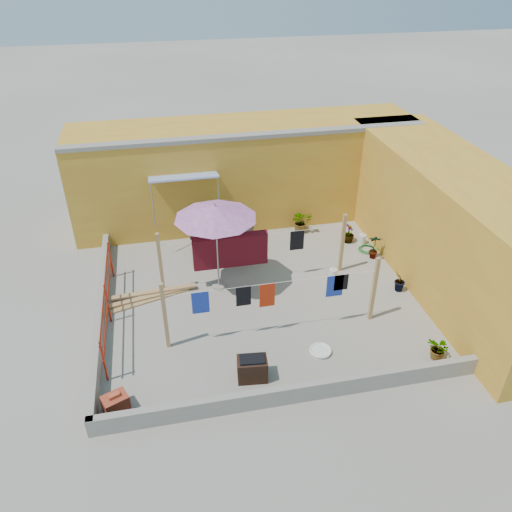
% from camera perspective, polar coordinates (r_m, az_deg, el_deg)
% --- Properties ---
extents(ground, '(80.00, 80.00, 0.00)m').
position_cam_1_polar(ground, '(13.30, 0.50, -4.74)').
color(ground, '#9E998E').
rests_on(ground, ground).
extents(wall_back, '(11.00, 3.27, 3.21)m').
position_cam_1_polar(wall_back, '(16.58, -1.24, 9.67)').
color(wall_back, gold).
rests_on(wall_back, ground).
extents(wall_right, '(2.40, 9.00, 3.20)m').
position_cam_1_polar(wall_right, '(14.29, 21.41, 3.29)').
color(wall_right, gold).
rests_on(wall_right, ground).
extents(parapet_front, '(8.30, 0.16, 0.44)m').
position_cam_1_polar(parapet_front, '(10.59, 4.75, -15.33)').
color(parapet_front, gray).
rests_on(parapet_front, ground).
extents(parapet_left, '(0.16, 7.30, 0.44)m').
position_cam_1_polar(parapet_left, '(13.09, -17.32, -5.97)').
color(parapet_left, gray).
rests_on(parapet_left, ground).
extents(red_railing, '(0.05, 4.20, 1.10)m').
position_cam_1_polar(red_railing, '(12.61, -16.70, -4.64)').
color(red_railing, '#A42310').
rests_on(red_railing, ground).
extents(clothesline_rig, '(5.09, 2.35, 1.80)m').
position_cam_1_polar(clothesline_rig, '(13.08, -2.27, 0.08)').
color(clothesline_rig, tan).
rests_on(clothesline_rig, ground).
extents(patio_umbrella, '(2.80, 2.80, 2.54)m').
position_cam_1_polar(patio_umbrella, '(12.51, -4.66, 4.96)').
color(patio_umbrella, gray).
rests_on(patio_umbrella, ground).
extents(outdoor_table, '(1.94, 1.35, 0.82)m').
position_cam_1_polar(outdoor_table, '(14.65, -3.84, 2.54)').
color(outdoor_table, black).
rests_on(outdoor_table, ground).
extents(brick_stack, '(0.60, 0.53, 0.43)m').
position_cam_1_polar(brick_stack, '(10.81, -15.75, -15.86)').
color(brick_stack, '#A03E24').
rests_on(brick_stack, ground).
extents(lumber_pile, '(2.38, 0.83, 0.15)m').
position_cam_1_polar(lumber_pile, '(13.51, -11.88, -4.50)').
color(lumber_pile, tan).
rests_on(lumber_pile, ground).
extents(brazier, '(0.68, 0.49, 0.58)m').
position_cam_1_polar(brazier, '(10.95, -0.42, -12.73)').
color(brazier, black).
rests_on(brazier, ground).
extents(white_basin, '(0.52, 0.52, 0.09)m').
position_cam_1_polar(white_basin, '(11.77, 7.36, -10.70)').
color(white_basin, silver).
rests_on(white_basin, ground).
extents(water_jug_a, '(0.21, 0.21, 0.33)m').
position_cam_1_polar(water_jug_a, '(14.11, 8.79, -1.99)').
color(water_jug_a, silver).
rests_on(water_jug_a, ground).
extents(water_jug_b, '(0.22, 0.22, 0.34)m').
position_cam_1_polar(water_jug_b, '(15.88, 12.06, 1.91)').
color(water_jug_b, silver).
rests_on(water_jug_b, ground).
extents(green_hose, '(0.53, 0.53, 0.08)m').
position_cam_1_polar(green_hose, '(15.62, 12.58, 0.79)').
color(green_hose, '#176A1E').
rests_on(green_hose, ground).
extents(plant_back_a, '(0.68, 0.59, 0.73)m').
position_cam_1_polar(plant_back_a, '(16.15, 5.20, 3.97)').
color(plant_back_a, '#28621C').
rests_on(plant_back_a, ground).
extents(plant_back_b, '(0.42, 0.42, 0.61)m').
position_cam_1_polar(plant_back_b, '(15.79, 10.56, 2.56)').
color(plant_back_b, '#28621C').
rests_on(plant_back_b, ground).
extents(plant_right_a, '(0.50, 0.42, 0.81)m').
position_cam_1_polar(plant_right_a, '(15.09, 13.38, 1.10)').
color(plant_right_a, '#28621C').
rests_on(plant_right_a, ground).
extents(plant_right_b, '(0.46, 0.45, 0.65)m').
position_cam_1_polar(plant_right_b, '(13.88, 16.07, -2.77)').
color(plant_right_b, '#28621C').
rests_on(plant_right_b, ground).
extents(plant_right_c, '(0.55, 0.60, 0.56)m').
position_cam_1_polar(plant_right_c, '(12.09, 20.20, -9.97)').
color(plant_right_c, '#28621C').
rests_on(plant_right_c, ground).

